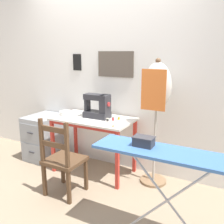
# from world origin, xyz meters

# --- Properties ---
(ground_plane) EXTENTS (14.00, 14.00, 0.00)m
(ground_plane) POSITION_xyz_m (0.00, 0.00, 0.00)
(ground_plane) COLOR gray
(wall_back) EXTENTS (10.00, 0.07, 2.55)m
(wall_back) POSITION_xyz_m (0.00, 0.65, 1.28)
(wall_back) COLOR silver
(wall_back) RESTS_ON ground_plane
(sewing_table) EXTENTS (1.04, 0.58, 0.75)m
(sewing_table) POSITION_xyz_m (0.00, 0.28, 0.65)
(sewing_table) COLOR silver
(sewing_table) RESTS_ON ground_plane
(sewing_machine) EXTENTS (0.35, 0.19, 0.33)m
(sewing_machine) POSITION_xyz_m (0.05, 0.34, 0.89)
(sewing_machine) COLOR #28282D
(sewing_machine) RESTS_ON sewing_table
(fabric_bowl) EXTENTS (0.16, 0.16, 0.06)m
(fabric_bowl) POSITION_xyz_m (-0.41, 0.25, 0.78)
(fabric_bowl) COLOR silver
(fabric_bowl) RESTS_ON sewing_table
(scissors) EXTENTS (0.12, 0.11, 0.01)m
(scissors) POSITION_xyz_m (0.42, 0.11, 0.75)
(scissors) COLOR silver
(scissors) RESTS_ON sewing_table
(thread_spool_near_machine) EXTENTS (0.04, 0.04, 0.04)m
(thread_spool_near_machine) POSITION_xyz_m (0.24, 0.24, 0.77)
(thread_spool_near_machine) COLOR black
(thread_spool_near_machine) RESTS_ON sewing_table
(thread_spool_mid_table) EXTENTS (0.03, 0.03, 0.04)m
(thread_spool_mid_table) POSITION_xyz_m (0.29, 0.30, 0.77)
(thread_spool_mid_table) COLOR red
(thread_spool_mid_table) RESTS_ON sewing_table
(thread_spool_far_edge) EXTENTS (0.04, 0.04, 0.04)m
(thread_spool_far_edge) POSITION_xyz_m (0.33, 0.37, 0.77)
(thread_spool_far_edge) COLOR yellow
(thread_spool_far_edge) RESTS_ON sewing_table
(wooden_chair) EXTENTS (0.40, 0.38, 0.90)m
(wooden_chair) POSITION_xyz_m (-0.00, -0.34, 0.42)
(wooden_chair) COLOR #513823
(wooden_chair) RESTS_ON ground_plane
(filing_cabinet) EXTENTS (0.44, 0.57, 0.66)m
(filing_cabinet) POSITION_xyz_m (-0.90, 0.34, 0.33)
(filing_cabinet) COLOR #93999E
(filing_cabinet) RESTS_ON ground_plane
(dress_form) EXTENTS (0.33, 0.32, 1.52)m
(dress_form) POSITION_xyz_m (0.80, 0.40, 1.11)
(dress_form) COLOR #846647
(dress_form) RESTS_ON ground_plane
(ironing_board) EXTENTS (1.24, 0.33, 0.83)m
(ironing_board) POSITION_xyz_m (1.23, -0.53, 0.78)
(ironing_board) COLOR #3D6BAD
(ironing_board) RESTS_ON ground_plane
(storage_box) EXTENTS (0.17, 0.12, 0.08)m
(storage_box) POSITION_xyz_m (1.00, -0.51, 0.87)
(storage_box) COLOR #333338
(storage_box) RESTS_ON ironing_board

